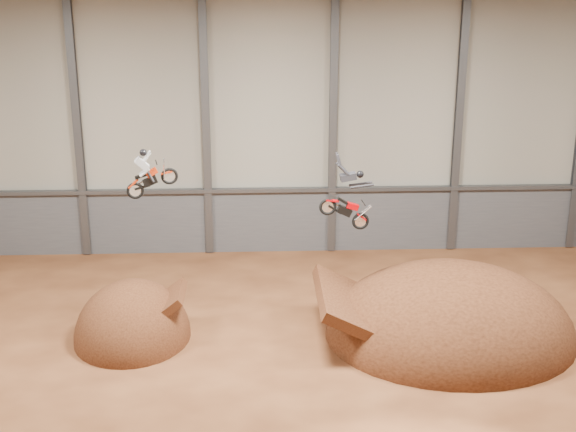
% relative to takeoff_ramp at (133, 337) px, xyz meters
% --- Properties ---
extents(floor, '(40.00, 40.00, 0.00)m').
position_rel_takeoff_ramp_xyz_m(floor, '(6.13, -4.71, 0.00)').
color(floor, '#512915').
rests_on(floor, ground).
extents(back_wall, '(40.00, 0.10, 14.00)m').
position_rel_takeoff_ramp_xyz_m(back_wall, '(6.13, 10.29, 7.00)').
color(back_wall, '#9D998B').
rests_on(back_wall, ground).
extents(ceiling, '(40.00, 40.00, 0.00)m').
position_rel_takeoff_ramp_xyz_m(ceiling, '(6.13, -4.71, 14.00)').
color(ceiling, black).
rests_on(ceiling, back_wall).
extents(lower_band_back, '(39.80, 0.18, 3.50)m').
position_rel_takeoff_ramp_xyz_m(lower_band_back, '(6.13, 10.19, 1.75)').
color(lower_band_back, '#515258').
rests_on(lower_band_back, ground).
extents(steel_rail, '(39.80, 0.35, 0.20)m').
position_rel_takeoff_ramp_xyz_m(steel_rail, '(6.13, 10.04, 3.55)').
color(steel_rail, '#47494F').
rests_on(steel_rail, lower_band_back).
extents(steel_column_1, '(0.40, 0.36, 13.90)m').
position_rel_takeoff_ramp_xyz_m(steel_column_1, '(-3.87, 10.09, 7.00)').
color(steel_column_1, '#47494F').
rests_on(steel_column_1, ground).
extents(steel_column_2, '(0.40, 0.36, 13.90)m').
position_rel_takeoff_ramp_xyz_m(steel_column_2, '(2.79, 10.09, 7.00)').
color(steel_column_2, '#47494F').
rests_on(steel_column_2, ground).
extents(steel_column_3, '(0.40, 0.36, 13.90)m').
position_rel_takeoff_ramp_xyz_m(steel_column_3, '(9.46, 10.09, 7.00)').
color(steel_column_3, '#47494F').
rests_on(steel_column_3, ground).
extents(steel_column_4, '(0.40, 0.36, 13.90)m').
position_rel_takeoff_ramp_xyz_m(steel_column_4, '(16.13, 10.09, 7.00)').
color(steel_column_4, '#47494F').
rests_on(steel_column_4, ground).
extents(takeoff_ramp, '(4.95, 5.71, 4.95)m').
position_rel_takeoff_ramp_xyz_m(takeoff_ramp, '(0.00, 0.00, 0.00)').
color(takeoff_ramp, '#371A0D').
rests_on(takeoff_ramp, ground).
extents(landing_ramp, '(10.68, 9.45, 6.16)m').
position_rel_takeoff_ramp_xyz_m(landing_ramp, '(13.61, -0.44, 0.00)').
color(landing_ramp, '#371A0D').
rests_on(landing_ramp, ground).
extents(fmx_rider_a, '(2.75, 1.28, 2.53)m').
position_rel_takeoff_ramp_xyz_m(fmx_rider_a, '(1.39, -0.66, 7.70)').
color(fmx_rider_a, red).
extents(fmx_rider_b, '(3.88, 1.11, 3.64)m').
position_rel_takeoff_ramp_xyz_m(fmx_rider_b, '(8.87, 0.32, 6.31)').
color(fmx_rider_b, '#B20005').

